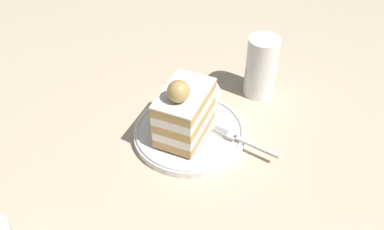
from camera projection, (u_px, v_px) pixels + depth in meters
ground_plane at (189, 140)px, 0.67m from camera, size 2.40×2.40×0.00m
dessert_plate at (192, 132)px, 0.67m from camera, size 0.19×0.19×0.02m
cake_slice at (184, 112)px, 0.62m from camera, size 0.12×0.09×0.12m
whipped_cream_dollop at (208, 93)px, 0.69m from camera, size 0.05×0.05×0.05m
fork at (243, 141)px, 0.64m from camera, size 0.05×0.11×0.00m
drink_glass_far at (261, 70)px, 0.73m from camera, size 0.06×0.06×0.12m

